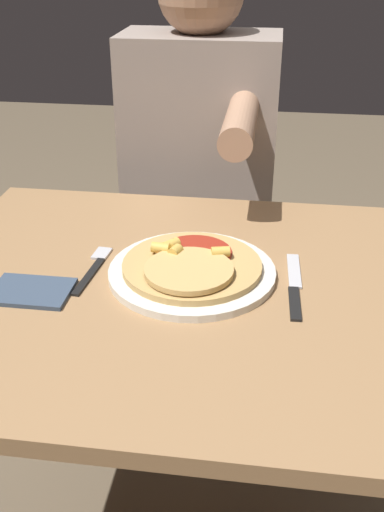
# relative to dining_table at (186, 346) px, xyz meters

# --- Properties ---
(dining_table) EXTENTS (0.97, 0.78, 0.75)m
(dining_table) POSITION_rel_dining_table_xyz_m (0.00, 0.00, 0.00)
(dining_table) COLOR #9E754C
(dining_table) RESTS_ON ground_plane
(plate) EXTENTS (0.30, 0.30, 0.01)m
(plate) POSITION_rel_dining_table_xyz_m (0.01, 0.03, 0.14)
(plate) COLOR silver
(plate) RESTS_ON dining_table
(pizza) EXTENTS (0.25, 0.25, 0.04)m
(pizza) POSITION_rel_dining_table_xyz_m (0.01, 0.03, 0.16)
(pizza) COLOR tan
(pizza) RESTS_ON plate
(fork) EXTENTS (0.03, 0.18, 0.00)m
(fork) POSITION_rel_dining_table_xyz_m (-0.18, 0.03, 0.14)
(fork) COLOR black
(fork) RESTS_ON dining_table
(knife) EXTENTS (0.03, 0.22, 0.00)m
(knife) POSITION_rel_dining_table_xyz_m (0.19, 0.02, 0.14)
(knife) COLOR black
(knife) RESTS_ON dining_table
(napkin) EXTENTS (0.14, 0.10, 0.01)m
(napkin) POSITION_rel_dining_table_xyz_m (-0.26, -0.06, 0.14)
(napkin) COLOR #38475B
(napkin) RESTS_ON dining_table
(person_diner) EXTENTS (0.40, 0.52, 1.28)m
(person_diner) POSITION_rel_dining_table_xyz_m (-0.05, 0.63, 0.13)
(person_diner) COLOR #2D2D38
(person_diner) RESTS_ON ground_plane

